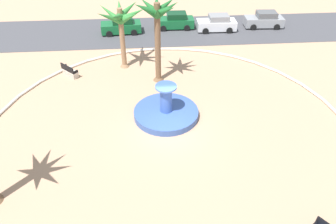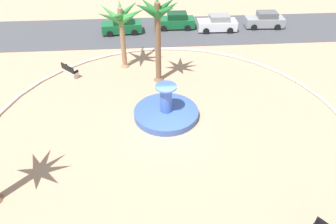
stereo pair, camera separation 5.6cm
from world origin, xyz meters
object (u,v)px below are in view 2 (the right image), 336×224
at_px(fountain, 166,112).
at_px(parked_car_third, 217,23).
at_px(palm_tree_by_curb, 122,20).
at_px(palm_tree_near_fountain, 158,20).
at_px(parked_car_second, 175,21).
at_px(parked_car_rightmost, 265,20).
at_px(parked_car_leftmost, 122,26).
at_px(bench_east, 70,72).

relative_size(fountain, parked_car_third, 1.06).
bearing_deg(palm_tree_by_curb, palm_tree_near_fountain, -42.36).
bearing_deg(parked_car_second, parked_car_third, -13.28).
bearing_deg(parked_car_rightmost, palm_tree_by_curb, -151.96).
bearing_deg(parked_car_leftmost, palm_tree_near_fountain, -71.43).
relative_size(fountain, palm_tree_near_fountain, 0.68).
relative_size(palm_tree_by_curb, parked_car_leftmost, 1.26).
relative_size(parked_car_third, parked_car_rightmost, 0.99).
xyz_separation_m(fountain, palm_tree_by_curb, (-2.93, 7.16, 3.69)).
distance_m(bench_east, parked_car_third, 16.00).
bearing_deg(bench_east, palm_tree_by_curb, 16.07).
bearing_deg(parked_car_rightmost, fountain, -127.83).
height_order(fountain, parked_car_rightmost, fountain).
distance_m(parked_car_third, parked_car_rightmost, 5.25).
xyz_separation_m(palm_tree_near_fountain, bench_east, (-7.03, 1.19, -4.46)).
relative_size(bench_east, parked_car_second, 0.37).
bearing_deg(parked_car_leftmost, parked_car_rightmost, 1.74).
bearing_deg(parked_car_second, fountain, -97.68).
relative_size(palm_tree_near_fountain, bench_east, 4.22).
bearing_deg(parked_car_leftmost, parked_car_third, -0.68).
distance_m(palm_tree_near_fountain, parked_car_third, 12.30).
xyz_separation_m(fountain, parked_car_third, (6.33, 14.29, 0.45)).
height_order(palm_tree_near_fountain, parked_car_rightmost, palm_tree_near_fountain).
bearing_deg(parked_car_rightmost, parked_car_second, 177.39).
bearing_deg(parked_car_third, palm_tree_near_fountain, -124.49).
relative_size(palm_tree_by_curb, bench_east, 3.49).
bearing_deg(parked_car_rightmost, parked_car_leftmost, -178.26).
relative_size(parked_car_second, parked_car_third, 1.00).
distance_m(palm_tree_near_fountain, bench_east, 8.41).
distance_m(palm_tree_near_fountain, parked_car_rightmost, 16.08).
xyz_separation_m(palm_tree_by_curb, parked_car_third, (9.27, 7.14, -3.24)).
relative_size(parked_car_second, parked_car_rightmost, 0.99).
bearing_deg(fountain, parked_car_rightmost, 52.17).
bearing_deg(parked_car_leftmost, fountain, -76.31).
relative_size(palm_tree_by_curb, parked_car_second, 1.29).
height_order(fountain, parked_car_third, fountain).
xyz_separation_m(bench_east, parked_car_rightmost, (18.83, 8.97, 0.43)).
distance_m(parked_car_second, parked_car_rightmost, 9.49).
bearing_deg(palm_tree_by_curb, parked_car_third, 37.61).
height_order(bench_east, parked_car_rightmost, parked_car_rightmost).
bearing_deg(parked_car_second, parked_car_leftmost, -170.93).
height_order(palm_tree_by_curb, parked_car_third, palm_tree_by_curb).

